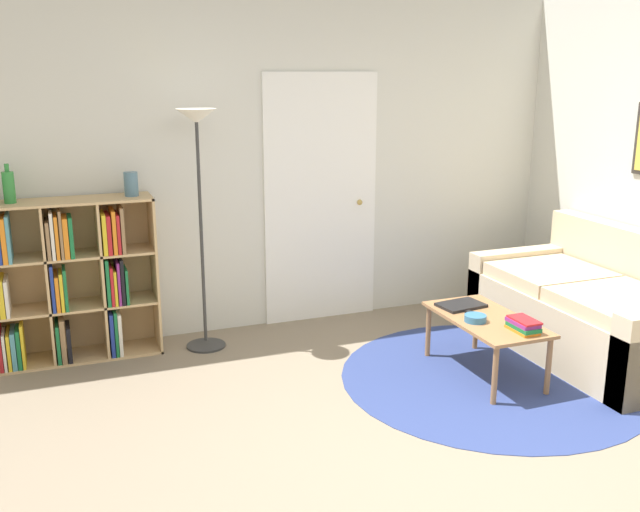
{
  "coord_description": "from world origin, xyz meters",
  "views": [
    {
      "loc": [
        -1.67,
        -2.67,
        2.0
      ],
      "look_at": [
        -0.11,
        1.43,
        0.85
      ],
      "focal_mm": 40.0,
      "sensor_mm": 36.0,
      "label": 1
    }
  ],
  "objects_px": {
    "couch": "(597,313)",
    "coffee_table": "(486,324)",
    "laptop": "(461,305)",
    "bottle_middle": "(9,187)",
    "floor_lamp": "(198,157)",
    "bowl": "(475,318)",
    "vase_on_shelf": "(131,184)",
    "bookshelf": "(68,280)"
  },
  "relations": [
    {
      "from": "coffee_table",
      "to": "vase_on_shelf",
      "type": "relative_size",
      "value": 5.35
    },
    {
      "from": "vase_on_shelf",
      "to": "bottle_middle",
      "type": "bearing_deg",
      "value": 179.67
    },
    {
      "from": "coffee_table",
      "to": "vase_on_shelf",
      "type": "xyz_separation_m",
      "value": [
        -2.1,
        1.29,
        0.87
      ]
    },
    {
      "from": "bookshelf",
      "to": "couch",
      "type": "xyz_separation_m",
      "value": [
        3.55,
        -1.25,
        -0.28
      ]
    },
    {
      "from": "couch",
      "to": "vase_on_shelf",
      "type": "relative_size",
      "value": 10.23
    },
    {
      "from": "coffee_table",
      "to": "vase_on_shelf",
      "type": "height_order",
      "value": "vase_on_shelf"
    },
    {
      "from": "bookshelf",
      "to": "couch",
      "type": "relative_size",
      "value": 0.66
    },
    {
      "from": "floor_lamp",
      "to": "bottle_middle",
      "type": "xyz_separation_m",
      "value": [
        -1.24,
        0.13,
        -0.16
      ]
    },
    {
      "from": "floor_lamp",
      "to": "coffee_table",
      "type": "bearing_deg",
      "value": -35.14
    },
    {
      "from": "bottle_middle",
      "to": "vase_on_shelf",
      "type": "distance_m",
      "value": 0.79
    },
    {
      "from": "couch",
      "to": "laptop",
      "type": "height_order",
      "value": "couch"
    },
    {
      "from": "bowl",
      "to": "vase_on_shelf",
      "type": "distance_m",
      "value": 2.53
    },
    {
      "from": "laptop",
      "to": "bowl",
      "type": "relative_size",
      "value": 2.33
    },
    {
      "from": "couch",
      "to": "laptop",
      "type": "distance_m",
      "value": 1.04
    },
    {
      "from": "floor_lamp",
      "to": "bowl",
      "type": "xyz_separation_m",
      "value": [
        1.54,
        -1.2,
        -0.98
      ]
    },
    {
      "from": "floor_lamp",
      "to": "couch",
      "type": "xyz_separation_m",
      "value": [
        2.63,
        -1.11,
        -1.11
      ]
    },
    {
      "from": "couch",
      "to": "bottle_middle",
      "type": "height_order",
      "value": "bottle_middle"
    },
    {
      "from": "bookshelf",
      "to": "bowl",
      "type": "bearing_deg",
      "value": -28.46
    },
    {
      "from": "coffee_table",
      "to": "laptop",
      "type": "distance_m",
      "value": 0.27
    },
    {
      "from": "couch",
      "to": "coffee_table",
      "type": "bearing_deg",
      "value": -177.04
    },
    {
      "from": "bowl",
      "to": "bottle_middle",
      "type": "xyz_separation_m",
      "value": [
        -2.78,
        1.34,
        0.83
      ]
    },
    {
      "from": "floor_lamp",
      "to": "bowl",
      "type": "bearing_deg",
      "value": -38.0
    },
    {
      "from": "laptop",
      "to": "bottle_middle",
      "type": "bearing_deg",
      "value": 160.01
    },
    {
      "from": "bookshelf",
      "to": "floor_lamp",
      "type": "xyz_separation_m",
      "value": [
        0.93,
        -0.13,
        0.83
      ]
    },
    {
      "from": "bookshelf",
      "to": "bowl",
      "type": "xyz_separation_m",
      "value": [
        2.47,
        -1.34,
        -0.15
      ]
    },
    {
      "from": "coffee_table",
      "to": "laptop",
      "type": "bearing_deg",
      "value": 97.78
    },
    {
      "from": "laptop",
      "to": "vase_on_shelf",
      "type": "relative_size",
      "value": 1.97
    },
    {
      "from": "vase_on_shelf",
      "to": "bowl",
      "type": "bearing_deg",
      "value": -33.79
    },
    {
      "from": "bottle_middle",
      "to": "laptop",
      "type": "bearing_deg",
      "value": -19.99
    },
    {
      "from": "bookshelf",
      "to": "laptop",
      "type": "distance_m",
      "value": 2.75
    },
    {
      "from": "bookshelf",
      "to": "coffee_table",
      "type": "bearing_deg",
      "value": -26.7
    },
    {
      "from": "floor_lamp",
      "to": "bookshelf",
      "type": "bearing_deg",
      "value": 171.78
    },
    {
      "from": "coffee_table",
      "to": "bowl",
      "type": "bearing_deg",
      "value": -160.74
    },
    {
      "from": "bookshelf",
      "to": "bowl",
      "type": "height_order",
      "value": "bookshelf"
    },
    {
      "from": "couch",
      "to": "coffee_table",
      "type": "distance_m",
      "value": 0.98
    },
    {
      "from": "couch",
      "to": "laptop",
      "type": "bearing_deg",
      "value": 168.31
    },
    {
      "from": "bookshelf",
      "to": "coffee_table",
      "type": "distance_m",
      "value": 2.89
    },
    {
      "from": "laptop",
      "to": "bottle_middle",
      "type": "relative_size",
      "value": 1.27
    },
    {
      "from": "bookshelf",
      "to": "couch",
      "type": "bearing_deg",
      "value": -19.33
    },
    {
      "from": "coffee_table",
      "to": "laptop",
      "type": "xyz_separation_m",
      "value": [
        -0.04,
        0.26,
        0.06
      ]
    },
    {
      "from": "bookshelf",
      "to": "vase_on_shelf",
      "type": "xyz_separation_m",
      "value": [
        0.47,
        -0.0,
        0.65
      ]
    },
    {
      "from": "floor_lamp",
      "to": "vase_on_shelf",
      "type": "relative_size",
      "value": 10.33
    }
  ]
}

